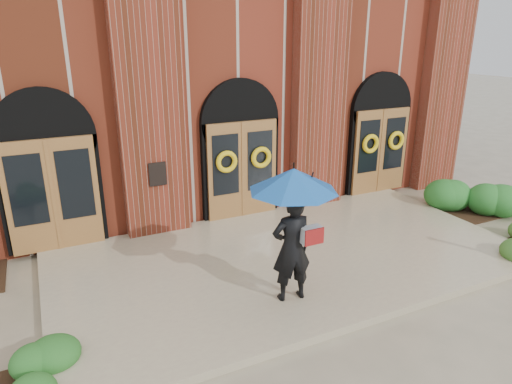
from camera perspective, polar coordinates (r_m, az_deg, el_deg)
ground at (r=10.03m, az=4.81°, el=-8.89°), size 90.00×90.00×0.00m
landing at (r=10.11m, az=4.39°, el=-8.16°), size 10.00×5.30×0.15m
church_building at (r=17.03m, az=-10.51°, el=14.81°), size 16.20×12.53×7.00m
man_with_umbrella at (r=7.80m, az=4.63°, el=-2.24°), size 1.71×1.71×2.46m
hedge_wall_right at (r=13.52m, az=23.71°, el=-1.06°), size 3.17×1.27×0.81m
hedge_front_left at (r=7.44m, az=-25.72°, el=-20.22°), size 1.24×1.06×0.44m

